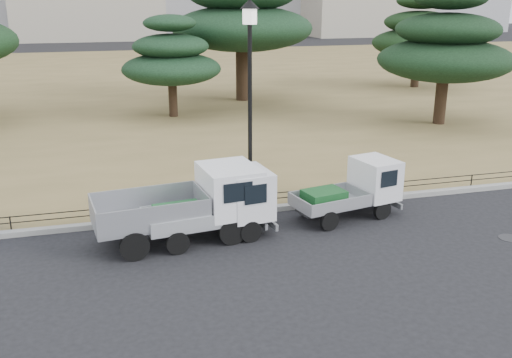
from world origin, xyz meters
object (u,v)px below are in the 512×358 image
object	(u,v)px
truck_kei_front	(219,206)
street_lamp	(250,71)
truck_large	(188,202)
truck_kei_rear	(353,190)

from	to	relation	value
truck_kei_front	street_lamp	bearing A→B (deg)	45.56
truck_large	street_lamp	distance (m)	4.33
truck_kei_front	truck_kei_rear	distance (m)	4.31
truck_kei_front	street_lamp	size ratio (longest dim) A/B	0.59
truck_kei_front	truck_kei_rear	bearing A→B (deg)	-0.83
truck_large	truck_kei_rear	bearing A→B (deg)	-2.27
truck_large	truck_kei_front	xyz separation A→B (m)	(0.83, -0.08, -0.17)
truck_kei_front	truck_kei_rear	world-z (taller)	truck_kei_front
truck_kei_rear	street_lamp	world-z (taller)	street_lamp
truck_large	street_lamp	xyz separation A→B (m)	(2.22, 1.75, 3.28)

